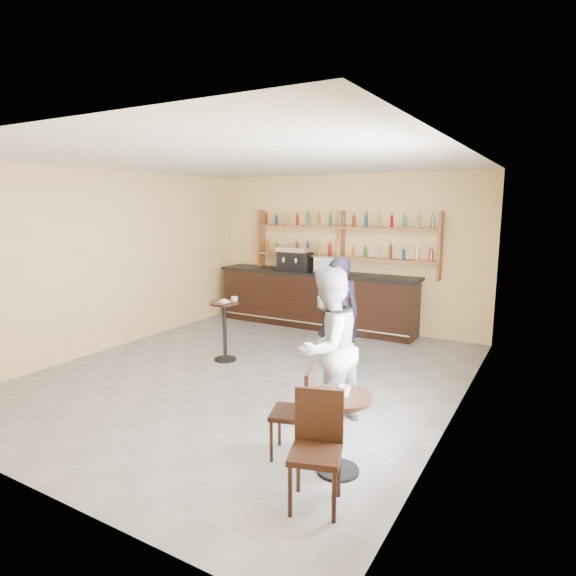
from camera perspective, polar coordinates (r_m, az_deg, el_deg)
The scene contains 23 objects.
floor at distance 7.54m, azimuth -4.43°, elevation -10.18°, with size 7.00×7.00×0.00m, color slate.
ceiling at distance 7.11m, azimuth -4.78°, elevation 14.83°, with size 7.00×7.00×0.00m, color white.
wall_back at distance 10.21m, azimuth 6.64°, elevation 4.28°, with size 7.00×7.00×0.00m, color #F2CE89.
wall_front at distance 4.76m, azimuth -29.32°, elevation -3.31°, with size 7.00×7.00×0.00m, color #F2CE89.
wall_left at distance 9.18m, azimuth -20.23°, elevation 3.12°, with size 7.00×7.00×0.00m, color #F2CE89.
wall_right at distance 6.00m, azimuth 19.72°, elevation -0.12°, with size 7.00×7.00×0.00m, color #F2CE89.
window_pane at distance 4.82m, azimuth 17.11°, elevation -1.09°, with size 2.00×2.00×0.00m, color white.
window_frame at distance 4.82m, azimuth 17.04°, elevation -1.08°, with size 0.04×1.70×2.10m, color black, non-canonical shape.
shelf_unit at distance 10.07m, azimuth 6.37°, elevation 5.41°, with size 4.00×0.26×1.40m, color brown, non-canonical shape.
liquor_bottles at distance 10.06m, azimuth 6.39°, elevation 6.37°, with size 3.68×0.10×1.00m, color #8C5919, non-canonical shape.
bar_counter at distance 10.24m, azimuth 3.28°, elevation -1.34°, with size 4.40×0.86×1.19m, color black, non-canonical shape.
espresso_machine at distance 10.35m, azimuth 0.84°, elevation 3.51°, with size 0.69×0.44×0.49m, color black, non-canonical shape.
pastry_case at distance 9.98m, azimuth 4.96°, elevation 2.76°, with size 0.55×0.44×0.33m, color silver, non-canonical shape.
pedestal_table at distance 8.11m, azimuth -7.52°, elevation -5.11°, with size 0.48×0.48×1.00m, color black, non-canonical shape.
napkin at distance 7.99m, azimuth -7.60°, elevation -1.65°, with size 0.17×0.17×0.00m, color white.
donut at distance 7.98m, azimuth -7.59°, elevation -1.50°, with size 0.12×0.12×0.04m, color #E29352.
cup_pedestal at distance 7.98m, azimuth -6.37°, elevation -1.33°, with size 0.11×0.11×0.09m, color white.
man_main at distance 7.46m, azimuth 5.96°, elevation -3.15°, with size 0.66×0.43×1.81m, color black.
cafe_table at distance 4.87m, azimuth 6.04°, elevation -16.82°, with size 0.62×0.62×0.79m, color black, non-canonical shape.
cup_cafe at distance 4.67m, azimuth 6.72°, elevation -12.04°, with size 0.11×0.11×0.10m, color white.
chair_west at distance 5.10m, azimuth 0.46°, elevation -14.48°, with size 0.41×0.41×0.95m, color black, non-canonical shape.
chair_south at distance 4.32m, azimuth 3.28°, elevation -18.90°, with size 0.43×0.43×1.00m, color black, non-canonical shape.
patron_second at distance 5.64m, azimuth 4.68°, elevation -7.07°, with size 0.91×0.71×1.88m, color #96969B.
Camera 1 is at (4.03, -5.83, 2.58)m, focal length 30.00 mm.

